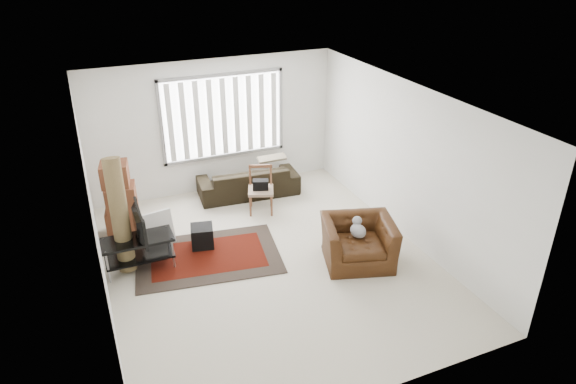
% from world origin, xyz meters
% --- Properties ---
extents(room, '(6.00, 6.02, 2.71)m').
position_xyz_m(room, '(0.03, 0.51, 1.76)').
color(room, beige).
rests_on(room, ground).
extents(persian_rug, '(2.54, 1.89, 0.02)m').
position_xyz_m(persian_rug, '(-0.88, 0.52, 0.01)').
color(persian_rug, black).
rests_on(persian_rug, ground).
extents(tv_stand, '(1.10, 0.49, 0.55)m').
position_xyz_m(tv_stand, '(-1.95, 0.64, 0.40)').
color(tv_stand, black).
rests_on(tv_stand, ground).
extents(tv, '(0.12, 0.89, 0.51)m').
position_xyz_m(tv, '(-1.95, 0.64, 0.80)').
color(tv, black).
rests_on(tv, tv_stand).
extents(subwoofer, '(0.44, 0.44, 0.37)m').
position_xyz_m(subwoofer, '(-0.88, 0.87, 0.20)').
color(subwoofer, black).
rests_on(subwoofer, persian_rug).
extents(moving_boxes, '(0.63, 0.59, 1.35)m').
position_xyz_m(moving_boxes, '(-2.04, 1.86, 0.63)').
color(moving_boxes, brown).
rests_on(moving_boxes, ground).
extents(white_flatpack, '(0.51, 0.29, 0.62)m').
position_xyz_m(white_flatpack, '(-1.53, 1.22, 0.31)').
color(white_flatpack, silver).
rests_on(white_flatpack, ground).
extents(rolled_rug, '(0.32, 0.65, 1.83)m').
position_xyz_m(rolled_rug, '(-2.14, 0.81, 0.92)').
color(rolled_rug, brown).
rests_on(rolled_rug, ground).
extents(sofa, '(2.08, 1.04, 0.77)m').
position_xyz_m(sofa, '(0.50, 2.45, 0.39)').
color(sofa, black).
rests_on(sofa, ground).
extents(side_chair, '(0.61, 0.61, 0.88)m').
position_xyz_m(side_chair, '(0.49, 1.68, 0.49)').
color(side_chair, '#89705A').
rests_on(side_chair, ground).
extents(armchair, '(1.36, 1.26, 0.83)m').
position_xyz_m(armchair, '(1.33, -0.55, 0.42)').
color(armchair, '#3B1E0C').
rests_on(armchair, ground).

